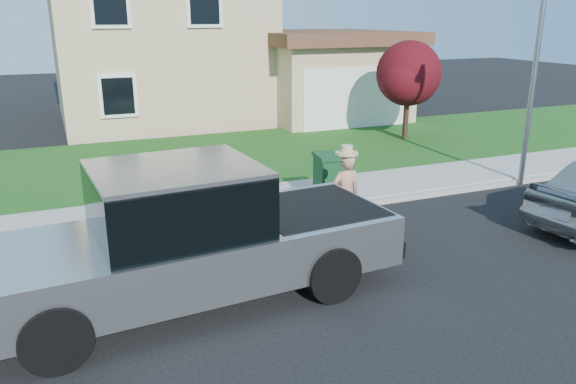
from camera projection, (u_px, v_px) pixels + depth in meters
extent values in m
plane|color=black|center=(343.00, 271.00, 9.81)|extent=(80.00, 80.00, 0.00)
cube|color=gray|center=(321.00, 210.00, 12.71)|extent=(40.00, 0.20, 0.12)
cube|color=gray|center=(301.00, 195.00, 13.67)|extent=(40.00, 2.00, 0.15)
cube|color=#1C4A15|center=(243.00, 156.00, 17.63)|extent=(40.00, 7.00, 0.10)
cube|color=tan|center=(155.00, 42.00, 23.79)|extent=(8.00, 9.00, 6.40)
cube|color=tan|center=(323.00, 81.00, 24.04)|extent=(5.50, 6.00, 3.20)
cube|color=white|center=(358.00, 98.00, 21.49)|extent=(4.60, 0.12, 2.30)
cube|color=#4C2D1E|center=(324.00, 37.00, 23.50)|extent=(6.20, 6.80, 0.50)
cube|color=white|center=(110.00, 5.00, 18.55)|extent=(1.30, 0.10, 1.50)
cube|color=white|center=(204.00, 5.00, 19.74)|extent=(1.30, 0.10, 1.50)
cube|color=black|center=(118.00, 96.00, 19.45)|extent=(1.30, 0.10, 1.50)
cylinder|color=black|center=(56.00, 338.00, 6.94)|extent=(0.92, 0.40, 0.90)
cylinder|color=black|center=(42.00, 273.00, 8.70)|extent=(0.92, 0.40, 0.90)
cylinder|color=black|center=(332.00, 273.00, 8.67)|extent=(0.92, 0.40, 0.90)
cylinder|color=black|center=(274.00, 230.00, 10.43)|extent=(0.92, 0.40, 0.90)
cube|color=#A5A8AC|center=(191.00, 253.00, 8.63)|extent=(6.56, 2.71, 0.81)
cube|color=black|center=(177.00, 201.00, 8.30)|extent=(2.51, 2.26, 0.96)
cube|color=#A5A8AC|center=(175.00, 169.00, 8.15)|extent=(2.51, 2.26, 0.09)
cube|color=black|center=(312.00, 208.00, 9.44)|extent=(2.16, 2.06, 0.07)
cube|color=black|center=(365.00, 230.00, 10.10)|extent=(0.29, 2.14, 0.28)
cube|color=black|center=(101.00, 195.00, 8.97)|extent=(0.15, 0.26, 0.20)
imported|color=tan|center=(345.00, 195.00, 11.15)|extent=(0.64, 0.44, 1.70)
cylinder|color=tan|center=(347.00, 153.00, 10.89)|extent=(0.45, 0.45, 0.05)
cylinder|color=tan|center=(347.00, 149.00, 10.87)|extent=(0.23, 0.23, 0.16)
cylinder|color=black|center=(406.00, 117.00, 19.66)|extent=(0.19, 0.19, 1.54)
sphere|color=#460F14|center=(409.00, 73.00, 19.21)|extent=(2.22, 2.22, 2.22)
sphere|color=#460F14|center=(415.00, 80.00, 19.74)|extent=(1.64, 1.64, 1.64)
sphere|color=#460F14|center=(404.00, 80.00, 18.88)|extent=(1.54, 1.54, 1.54)
cube|color=#103D1C|center=(331.00, 180.00, 12.82)|extent=(0.73, 0.82, 1.05)
cube|color=#103D1C|center=(331.00, 156.00, 12.65)|extent=(0.80, 0.89, 0.08)
cylinder|color=slate|center=(534.00, 79.00, 13.89)|extent=(0.13, 0.13, 5.51)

